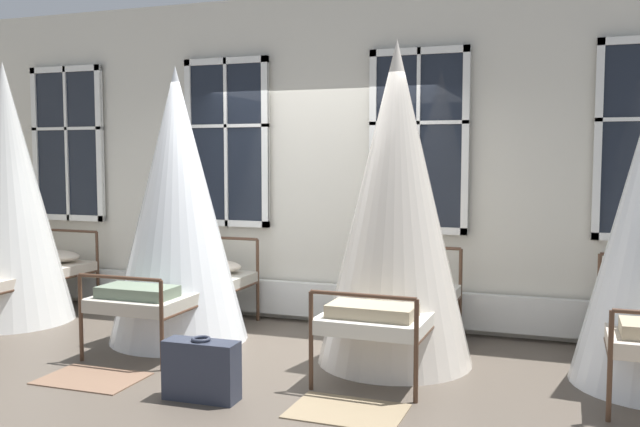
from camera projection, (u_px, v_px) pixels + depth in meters
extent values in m
plane|color=brown|center=(280.00, 348.00, 6.48)|extent=(21.66, 21.66, 0.00)
cube|color=beige|center=(321.00, 160.00, 7.43)|extent=(11.83, 0.10, 3.50)
cube|color=black|center=(67.00, 144.00, 8.38)|extent=(1.01, 0.02, 1.86)
cube|color=silver|center=(70.00, 217.00, 8.45)|extent=(1.01, 0.06, 0.07)
cube|color=silver|center=(65.00, 69.00, 8.31)|extent=(1.01, 0.06, 0.07)
cube|color=silver|center=(36.00, 144.00, 8.54)|extent=(0.07, 0.06, 1.86)
cube|color=silver|center=(100.00, 144.00, 8.22)|extent=(0.07, 0.06, 1.86)
cube|color=silver|center=(67.00, 144.00, 8.38)|extent=(0.04, 0.06, 1.86)
cube|color=silver|center=(67.00, 129.00, 8.37)|extent=(1.01, 0.06, 0.04)
cube|color=black|center=(227.00, 143.00, 7.67)|extent=(1.01, 0.02, 1.86)
cube|color=silver|center=(227.00, 223.00, 7.74)|extent=(1.01, 0.06, 0.07)
cube|color=silver|center=(226.00, 61.00, 7.59)|extent=(1.01, 0.06, 0.07)
cube|color=silver|center=(189.00, 143.00, 7.82)|extent=(0.07, 0.06, 1.86)
cube|color=silver|center=(265.00, 143.00, 7.51)|extent=(0.07, 0.06, 1.86)
cube|color=silver|center=(227.00, 143.00, 7.67)|extent=(0.04, 0.06, 1.86)
cube|color=silver|center=(226.00, 126.00, 7.65)|extent=(1.01, 0.06, 0.04)
cube|color=black|center=(418.00, 141.00, 6.95)|extent=(1.01, 0.02, 1.86)
cube|color=silver|center=(417.00, 230.00, 7.03)|extent=(1.01, 0.06, 0.07)
cube|color=silver|center=(419.00, 51.00, 6.88)|extent=(1.01, 0.06, 0.07)
cube|color=silver|center=(373.00, 142.00, 7.11)|extent=(0.07, 0.06, 1.86)
cube|color=silver|center=(466.00, 141.00, 6.80)|extent=(0.07, 0.06, 1.86)
cube|color=silver|center=(418.00, 141.00, 6.95)|extent=(0.04, 0.06, 1.86)
cube|color=silver|center=(419.00, 123.00, 6.94)|extent=(1.01, 0.06, 0.04)
cube|color=silver|center=(598.00, 140.00, 6.40)|extent=(0.07, 0.06, 1.86)
cube|color=silver|center=(317.00, 300.00, 7.43)|extent=(7.05, 0.10, 0.36)
cylinder|color=#4C3323|center=(43.00, 265.00, 8.55)|extent=(0.04, 0.04, 0.89)
cylinder|color=#4C3323|center=(98.00, 269.00, 8.26)|extent=(0.04, 0.04, 0.89)
cylinder|color=#4C3323|center=(40.00, 284.00, 7.38)|extent=(0.07, 1.88, 0.03)
cylinder|color=#4C3323|center=(69.00, 231.00, 8.37)|extent=(0.82, 0.05, 0.03)
cube|color=beige|center=(10.00, 276.00, 7.52)|extent=(0.88, 1.92, 0.11)
ellipsoid|color=beige|center=(55.00, 256.00, 8.17)|extent=(0.64, 0.41, 0.14)
cone|color=white|center=(7.00, 193.00, 7.45)|extent=(1.34, 1.34, 2.80)
cylinder|color=#4C3323|center=(192.00, 276.00, 7.80)|extent=(0.04, 0.04, 0.89)
cylinder|color=#4C3323|center=(258.00, 280.00, 7.52)|extent=(0.04, 0.04, 0.89)
cylinder|color=#4C3323|center=(81.00, 318.00, 6.04)|extent=(0.04, 0.04, 0.76)
cylinder|color=#4C3323|center=(162.00, 326.00, 5.76)|extent=(0.04, 0.04, 0.76)
cylinder|color=#4C3323|center=(143.00, 293.00, 6.91)|extent=(0.05, 1.88, 0.03)
cylinder|color=#4C3323|center=(216.00, 298.00, 6.64)|extent=(0.05, 1.88, 0.03)
cylinder|color=#4C3323|center=(224.00, 238.00, 7.62)|extent=(0.82, 0.04, 0.03)
cylinder|color=#4C3323|center=(119.00, 278.00, 5.87)|extent=(0.82, 0.04, 0.03)
cube|color=#B7B2A3|center=(179.00, 290.00, 6.77)|extent=(0.85, 1.91, 0.11)
ellipsoid|color=beige|center=(213.00, 266.00, 7.42)|extent=(0.63, 0.40, 0.14)
cube|color=slate|center=(138.00, 292.00, 6.12)|extent=(0.68, 0.37, 0.10)
cone|color=white|center=(177.00, 204.00, 6.70)|extent=(1.34, 1.34, 2.66)
cylinder|color=#4C3323|center=(379.00, 289.00, 7.04)|extent=(0.04, 0.04, 0.89)
cylinder|color=#4C3323|center=(460.00, 294.00, 6.75)|extent=(0.04, 0.04, 0.89)
cylinder|color=#4C3323|center=(311.00, 341.00, 5.29)|extent=(0.04, 0.04, 0.76)
cylinder|color=#4C3323|center=(416.00, 351.00, 5.00)|extent=(0.04, 0.04, 0.76)
cylinder|color=#4C3323|center=(350.00, 309.00, 6.16)|extent=(0.08, 1.88, 0.03)
cylinder|color=#4C3323|center=(441.00, 317.00, 5.87)|extent=(0.08, 1.88, 0.03)
cylinder|color=#4C3323|center=(419.00, 247.00, 6.86)|extent=(0.82, 0.05, 0.03)
cylinder|color=#4C3323|center=(362.00, 295.00, 5.11)|extent=(0.82, 0.05, 0.03)
cube|color=silver|center=(395.00, 307.00, 6.01)|extent=(0.89, 1.93, 0.11)
ellipsoid|color=beige|center=(414.00, 279.00, 6.66)|extent=(0.64, 0.42, 0.14)
cube|color=tan|center=(372.00, 311.00, 5.37)|extent=(0.68, 0.38, 0.10)
cone|color=silver|center=(396.00, 203.00, 5.94)|extent=(1.34, 1.34, 2.78)
cylinder|color=#4C3323|center=(598.00, 302.00, 6.41)|extent=(0.04, 0.04, 0.89)
cylinder|color=#4C3323|center=(610.00, 366.00, 4.64)|extent=(0.04, 0.04, 0.76)
cylinder|color=#4C3323|center=(603.00, 327.00, 5.52)|extent=(0.04, 1.88, 0.03)
cube|color=brown|center=(92.00, 378.00, 5.57)|extent=(0.80, 0.56, 0.01)
cube|color=#8E7A5B|center=(347.00, 411.00, 4.85)|extent=(0.81, 0.58, 0.01)
cube|color=#2D3342|center=(201.00, 370.00, 5.08)|extent=(0.56, 0.21, 0.44)
cube|color=tan|center=(208.00, 366.00, 5.18)|extent=(0.50, 0.02, 0.03)
torus|color=#2D3342|center=(201.00, 339.00, 5.06)|extent=(0.15, 0.15, 0.02)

